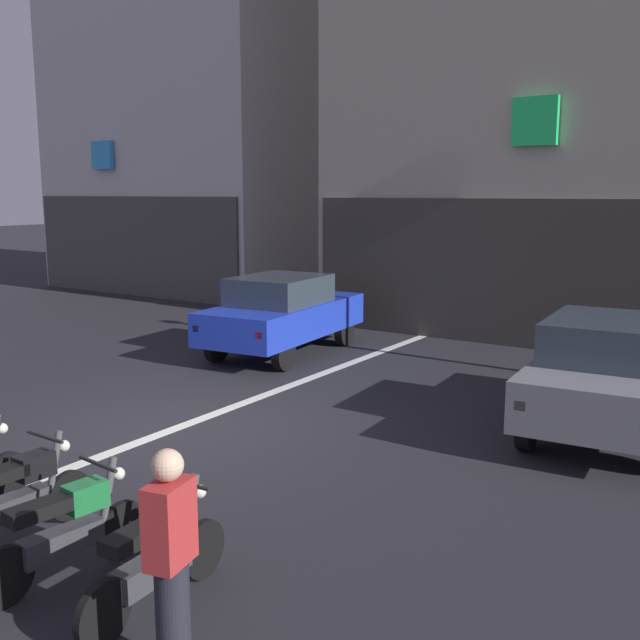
{
  "coord_description": "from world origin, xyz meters",
  "views": [
    {
      "loc": [
        7.24,
        -7.2,
        3.33
      ],
      "look_at": [
        1.17,
        2.0,
        1.4
      ],
      "focal_mm": 41.01,
      "sensor_mm": 36.0,
      "label": 1
    }
  ],
  "objects_px": {
    "motorcycle_green_row_right_mid": "(68,529)",
    "person_by_motorcycles": "(171,564)",
    "car_grey_parked_kerbside": "(608,371)",
    "car_blue_crossing_near": "(283,312)",
    "motorcycle_red_row_rightmost": "(158,555)",
    "motorcycle_black_row_centre": "(18,496)"
  },
  "relations": [
    {
      "from": "motorcycle_black_row_centre",
      "to": "motorcycle_green_row_right_mid",
      "type": "distance_m",
      "value": 1.01
    },
    {
      "from": "car_grey_parked_kerbside",
      "to": "motorcycle_green_row_right_mid",
      "type": "xyz_separation_m",
      "value": [
        -2.99,
        -6.71,
        -0.43
      ]
    },
    {
      "from": "motorcycle_black_row_centre",
      "to": "motorcycle_green_row_right_mid",
      "type": "relative_size",
      "value": 1.0
    },
    {
      "from": "motorcycle_black_row_centre",
      "to": "motorcycle_red_row_rightmost",
      "type": "height_order",
      "value": "same"
    },
    {
      "from": "motorcycle_black_row_centre",
      "to": "motorcycle_green_row_right_mid",
      "type": "bearing_deg",
      "value": -11.32
    },
    {
      "from": "person_by_motorcycles",
      "to": "motorcycle_green_row_right_mid",
      "type": "bearing_deg",
      "value": 164.81
    },
    {
      "from": "motorcycle_red_row_rightmost",
      "to": "person_by_motorcycles",
      "type": "xyz_separation_m",
      "value": [
        0.73,
        -0.57,
        0.4
      ]
    },
    {
      "from": "car_grey_parked_kerbside",
      "to": "motorcycle_green_row_right_mid",
      "type": "distance_m",
      "value": 7.36
    },
    {
      "from": "motorcycle_black_row_centre",
      "to": "car_blue_crossing_near",
      "type": "bearing_deg",
      "value": 109.04
    },
    {
      "from": "motorcycle_black_row_centre",
      "to": "motorcycle_red_row_rightmost",
      "type": "distance_m",
      "value": 1.98
    },
    {
      "from": "motorcycle_black_row_centre",
      "to": "person_by_motorcycles",
      "type": "distance_m",
      "value": 2.82
    },
    {
      "from": "car_blue_crossing_near",
      "to": "motorcycle_green_row_right_mid",
      "type": "bearing_deg",
      "value": -65.47
    },
    {
      "from": "car_blue_crossing_near",
      "to": "motorcycle_red_row_rightmost",
      "type": "distance_m",
      "value": 9.5
    },
    {
      "from": "car_blue_crossing_near",
      "to": "motorcycle_black_row_centre",
      "type": "relative_size",
      "value": 2.54
    },
    {
      "from": "car_blue_crossing_near",
      "to": "motorcycle_red_row_rightmost",
      "type": "relative_size",
      "value": 2.54
    },
    {
      "from": "motorcycle_green_row_right_mid",
      "to": "person_by_motorcycles",
      "type": "xyz_separation_m",
      "value": [
        1.72,
        -0.47,
        0.4
      ]
    },
    {
      "from": "car_grey_parked_kerbside",
      "to": "motorcycle_red_row_rightmost",
      "type": "bearing_deg",
      "value": -106.86
    },
    {
      "from": "motorcycle_red_row_rightmost",
      "to": "person_by_motorcycles",
      "type": "height_order",
      "value": "person_by_motorcycles"
    },
    {
      "from": "motorcycle_red_row_rightmost",
      "to": "motorcycle_green_row_right_mid",
      "type": "bearing_deg",
      "value": -174.11
    },
    {
      "from": "car_grey_parked_kerbside",
      "to": "motorcycle_green_row_right_mid",
      "type": "height_order",
      "value": "car_grey_parked_kerbside"
    },
    {
      "from": "motorcycle_black_row_centre",
      "to": "motorcycle_red_row_rightmost",
      "type": "bearing_deg",
      "value": -2.8
    },
    {
      "from": "person_by_motorcycles",
      "to": "motorcycle_red_row_rightmost",
      "type": "bearing_deg",
      "value": 142.22
    }
  ]
}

